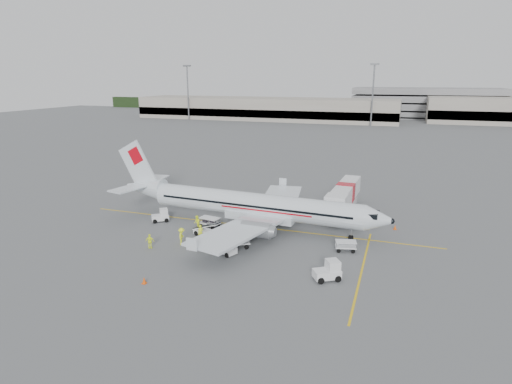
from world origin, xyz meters
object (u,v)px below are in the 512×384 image
Objects in this scene: belt_loader at (207,226)px; aircraft at (255,189)px; tug_fore at (327,270)px; tug_mid at (226,247)px; jet_bridge at (345,198)px; tug_aft at (160,215)px.

aircraft is at bearing 65.83° from belt_loader.
belt_loader is at bearing -127.42° from aircraft.
tug_fore is 1.14× the size of tug_mid.
jet_bridge is (9.50, 9.11, -2.73)m from aircraft.
aircraft reaches higher than tug_fore.
jet_bridge reaches higher than tug_fore.
tug_fore is at bearing 11.81° from tug_mid.
tug_fore is at bearing -58.33° from tug_aft.
belt_loader is at bearing -55.39° from tug_aft.
aircraft is 7.14m from belt_loader.
tug_fore is (1.15, -20.23, -1.07)m from jet_bridge.
belt_loader is 2.09× the size of tug_mid.
jet_bridge reaches higher than belt_loader.
tug_aft is at bearing 174.42° from tug_mid.
aircraft reaches higher than belt_loader.
tug_mid is at bearing -66.07° from tug_aft.
tug_aft is at bearing -167.22° from aircraft.
aircraft is 2.26× the size of jet_bridge.
belt_loader is 16.05m from tug_fore.
tug_mid is 1.00× the size of tug_aft.
aircraft is 14.50× the size of tug_fore.
aircraft reaches higher than tug_aft.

